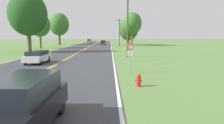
{
  "coord_description": "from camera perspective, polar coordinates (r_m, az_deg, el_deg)",
  "views": [
    {
      "loc": [
        5.79,
        0.6,
        3.07
      ],
      "look_at": [
        5.94,
        14.25,
        1.27
      ],
      "focal_mm": 32.0,
      "sensor_mm": 36.0,
      "label": 1
    }
  ],
  "objects": [
    {
      "name": "car_white_hatchback_approaching",
      "position": [
        23.9,
        -20.52,
        1.48
      ],
      "size": [
        1.9,
        4.26,
        1.4
      ],
      "rotation": [
        0.0,
        0.0,
        1.55
      ],
      "color": "black",
      "rests_on": "ground"
    },
    {
      "name": "traffic_sign",
      "position": [
        16.36,
        5.17,
        3.3
      ],
      "size": [
        0.6,
        0.1,
        2.5
      ],
      "color": "gray",
      "rests_on": "ground"
    },
    {
      "name": "utility_pole_midground",
      "position": [
        29.03,
        4.46,
        11.32
      ],
      "size": [
        1.8,
        0.24,
        9.73
      ],
      "color": "brown",
      "rests_on": "ground"
    },
    {
      "name": "tree_mid_treeline",
      "position": [
        62.63,
        5.73,
        10.93
      ],
      "size": [
        5.9,
        5.9,
        10.3
      ],
      "color": "brown",
      "rests_on": "ground"
    },
    {
      "name": "tree_far_back",
      "position": [
        52.64,
        -19.93,
        9.91
      ],
      "size": [
        5.02,
        5.02,
        8.61
      ],
      "color": "brown",
      "rests_on": "ground"
    },
    {
      "name": "utility_pole_far",
      "position": [
        59.05,
        2.13,
        8.56
      ],
      "size": [
        1.8,
        0.24,
        8.07
      ],
      "color": "brown",
      "rests_on": "ground"
    },
    {
      "name": "tree_behind_sign",
      "position": [
        70.12,
        -14.89,
        10.38
      ],
      "size": [
        6.55,
        6.55,
        10.7
      ],
      "color": "#473828",
      "rests_on": "ground"
    },
    {
      "name": "fire_hydrant",
      "position": [
        12.28,
        7.57,
        -5.13
      ],
      "size": [
        0.45,
        0.29,
        0.79
      ],
      "color": "red",
      "rests_on": "ground"
    },
    {
      "name": "car_champagne_sedan_mid_far",
      "position": [
        88.39,
        -6.48,
        5.97
      ],
      "size": [
        1.91,
        4.26,
        1.62
      ],
      "rotation": [
        0.0,
        0.0,
        1.6
      ],
      "color": "black",
      "rests_on": "ground"
    },
    {
      "name": "tree_right_cluster",
      "position": [
        68.53,
        4.72,
        9.31
      ],
      "size": [
        6.51,
        6.51,
        9.04
      ],
      "color": "brown",
      "rests_on": "ground"
    },
    {
      "name": "tree_left_verge",
      "position": [
        40.62,
        -22.9,
        12.48
      ],
      "size": [
        6.94,
        6.94,
        11.03
      ],
      "color": "brown",
      "rests_on": "ground"
    },
    {
      "name": "car_red_sedan_mid_near",
      "position": [
        71.65,
        -2.53,
        5.65
      ],
      "size": [
        1.76,
        3.92,
        1.51
      ],
      "rotation": [
        0.0,
        0.0,
        -1.56
      ],
      "color": "black",
      "rests_on": "ground"
    },
    {
      "name": "car_black_van_nearest",
      "position": [
        7.21,
        -23.55,
        -10.39
      ],
      "size": [
        1.85,
        4.34,
        1.77
      ],
      "rotation": [
        0.0,
        0.0,
        -1.59
      ],
      "color": "black",
      "rests_on": "ground"
    }
  ]
}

